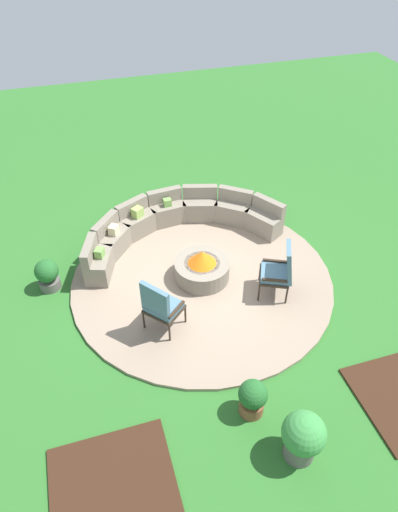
# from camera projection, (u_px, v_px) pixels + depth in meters

# --- Properties ---
(ground_plane) EXTENTS (24.00, 24.00, 0.00)m
(ground_plane) POSITION_uv_depth(u_px,v_px,m) (202.00, 279.00, 9.07)
(ground_plane) COLOR #2D6B28
(patio_circle) EXTENTS (5.16, 5.16, 0.06)m
(patio_circle) POSITION_uv_depth(u_px,v_px,m) (202.00, 278.00, 9.06)
(patio_circle) COLOR gray
(patio_circle) RESTS_ON ground_plane
(mulch_bed_left) EXTENTS (1.65, 1.55, 0.04)m
(mulch_bed_left) POSITION_uv_depth(u_px,v_px,m) (113.00, 488.00, 5.99)
(mulch_bed_left) COLOR #382114
(mulch_bed_left) RESTS_ON ground_plane
(fire_pit) EXTENTS (1.08, 1.08, 0.66)m
(fire_pit) POSITION_uv_depth(u_px,v_px,m) (202.00, 268.00, 8.87)
(fire_pit) COLOR gray
(fire_pit) RESTS_ON patio_circle
(curved_stone_bench) EXTENTS (4.40, 2.06, 0.78)m
(curved_stone_bench) POSITION_uv_depth(u_px,v_px,m) (174.00, 223.00, 9.89)
(curved_stone_bench) COLOR gray
(curved_stone_bench) RESTS_ON patio_circle
(lounge_chair_front_left) EXTENTS (0.78, 0.82, 1.17)m
(lounge_chair_front_left) POSITION_uv_depth(u_px,v_px,m) (160.00, 305.00, 7.65)
(lounge_chair_front_left) COLOR #2D2319
(lounge_chair_front_left) RESTS_ON patio_circle
(lounge_chair_front_right) EXTENTS (0.77, 0.79, 1.12)m
(lounge_chair_front_right) POSITION_uv_depth(u_px,v_px,m) (280.00, 270.00, 8.35)
(lounge_chair_front_right) COLOR #2D2319
(lounge_chair_front_right) RESTS_ON patio_circle
(potted_plant_0) EXTENTS (0.44, 0.44, 0.66)m
(potted_plant_0) POSITION_uv_depth(u_px,v_px,m) (253.00, 398.00, 6.64)
(potted_plant_0) COLOR brown
(potted_plant_0) RESTS_ON ground_plane
(potted_plant_1) EXTENTS (0.61, 0.61, 0.86)m
(potted_plant_1) POSITION_uv_depth(u_px,v_px,m) (303.00, 436.00, 6.06)
(potted_plant_1) COLOR #605B56
(potted_plant_1) RESTS_ON ground_plane
(potted_plant_2) EXTENTS (0.45, 0.45, 0.65)m
(potted_plant_2) POSITION_uv_depth(u_px,v_px,m) (47.00, 274.00, 8.68)
(potted_plant_2) COLOR #605B56
(potted_plant_2) RESTS_ON ground_plane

